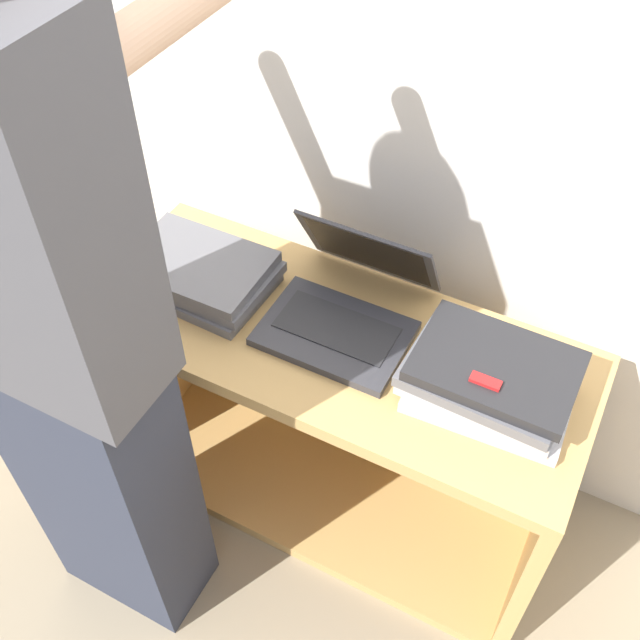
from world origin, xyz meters
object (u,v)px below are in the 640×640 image
(laptop_open, at_px, (346,306))
(laptop_stack_left, at_px, (200,272))
(laptop_stack_right, at_px, (491,379))
(person, at_px, (59,346))

(laptop_open, distance_m, laptop_stack_left, 0.35)
(laptop_stack_left, bearing_deg, laptop_stack_right, -0.20)
(laptop_open, bearing_deg, laptop_stack_left, -171.32)
(laptop_open, bearing_deg, laptop_stack_right, -9.07)
(laptop_open, distance_m, laptop_stack_right, 0.35)
(laptop_open, relative_size, laptop_stack_left, 1.02)
(laptop_stack_right, bearing_deg, laptop_stack_left, 179.80)
(laptop_open, height_order, laptop_stack_left, laptop_open)
(person, bearing_deg, laptop_open, 56.36)
(laptop_open, xyz_separation_m, laptop_stack_left, (-0.35, -0.05, -0.01))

